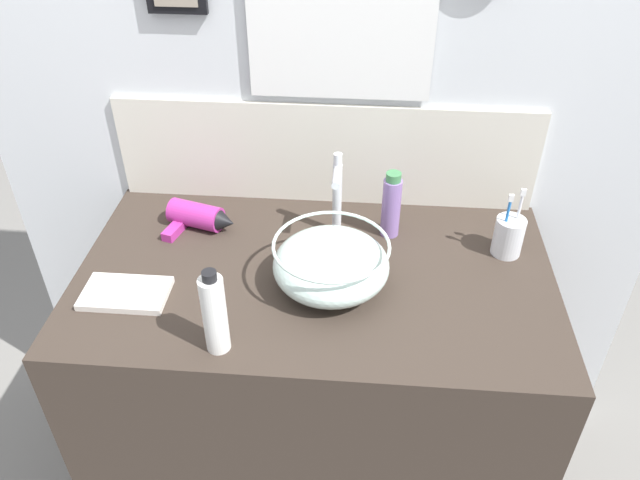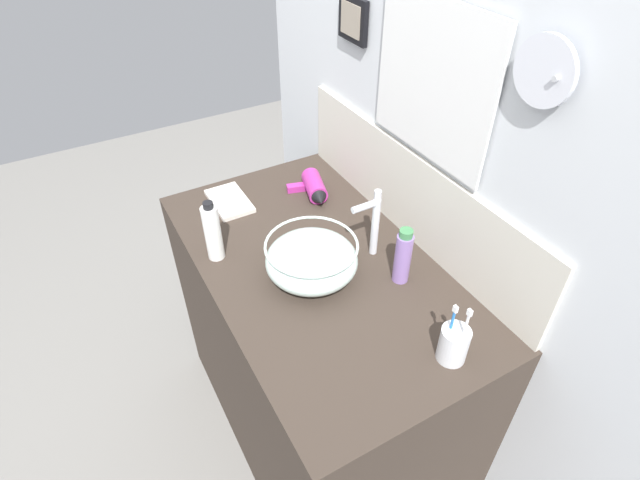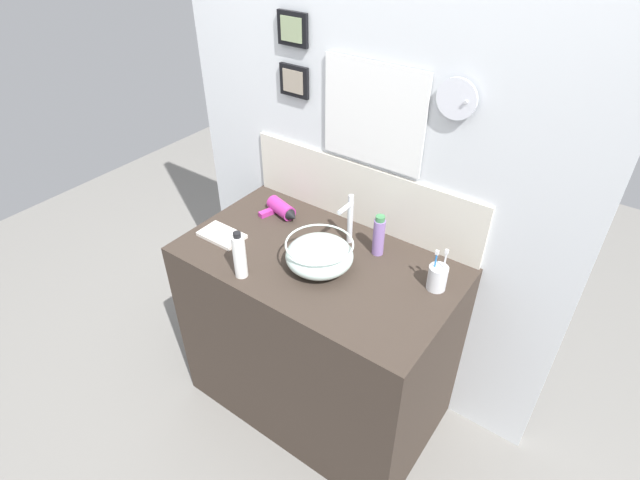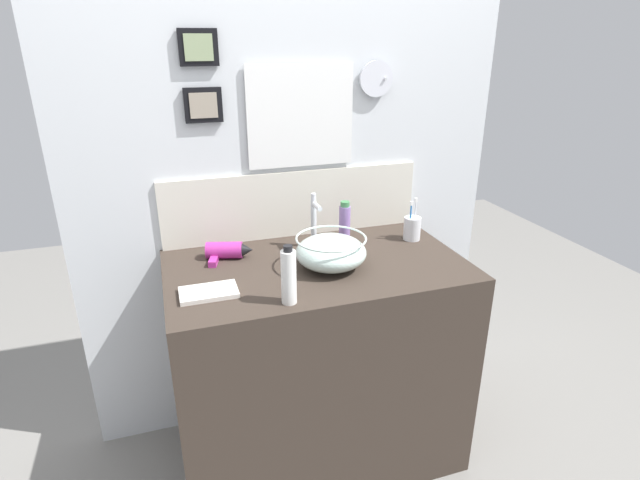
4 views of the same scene
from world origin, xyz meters
name	(u,v)px [view 4 (image 4 of 4)]	position (x,y,z in m)	size (l,w,h in m)	color
ground_plane	(317,446)	(0.00, 0.00, 0.00)	(6.00, 6.00, 0.00)	gray
vanity_counter	(317,362)	(0.00, 0.00, 0.46)	(1.16, 0.67, 0.92)	#382D26
back_panel	(291,156)	(0.00, 0.36, 1.27)	(1.88, 0.10, 2.55)	silver
glass_bowl_sink	(331,252)	(0.04, -0.04, 0.99)	(0.27, 0.27, 0.12)	silver
faucet	(314,218)	(0.04, 0.17, 1.05)	(0.02, 0.10, 0.23)	silver
hair_drier	(228,251)	(-0.32, 0.16, 0.96)	(0.19, 0.14, 0.07)	#B22D8C
toothbrush_cup	(412,228)	(0.47, 0.12, 0.98)	(0.07, 0.07, 0.19)	silver
lotion_bottle	(345,223)	(0.18, 0.18, 1.01)	(0.05, 0.05, 0.18)	#8C6BB2
shampoo_bottle	(289,276)	(-0.18, -0.26, 1.02)	(0.05, 0.05, 0.21)	white
hand_towel	(209,292)	(-0.43, -0.12, 0.93)	(0.20, 0.12, 0.02)	silver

